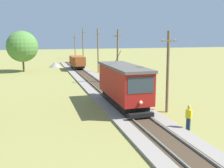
{
  "coord_description": "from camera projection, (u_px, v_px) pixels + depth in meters",
  "views": [
    {
      "loc": [
        -7.26,
        -3.17,
        6.33
      ],
      "look_at": [
        -0.11,
        21.16,
        1.56
      ],
      "focal_mm": 40.36,
      "sensor_mm": 36.0,
      "label": 1
    }
  ],
  "objects": [
    {
      "name": "gravel_pile",
      "position": [
        55.0,
        64.0,
        52.93
      ],
      "size": [
        2.51,
        2.51,
        1.18
      ],
      "primitive_type": "cone",
      "color": "gray",
      "rests_on": "ground"
    },
    {
      "name": "freight_car",
      "position": [
        77.0,
        62.0,
        48.64
      ],
      "size": [
        2.4,
        5.2,
        2.31
      ],
      "color": "#93471E",
      "rests_on": "rail_right"
    },
    {
      "name": "utility_pole_horizon",
      "position": [
        75.0,
        47.0,
        71.9
      ],
      "size": [
        1.4,
        0.46,
        6.97
      ],
      "color": "brown",
      "rests_on": "ground"
    },
    {
      "name": "utility_pole_mid",
      "position": [
        117.0,
        56.0,
        33.91
      ],
      "size": [
        1.4,
        0.5,
        7.31
      ],
      "color": "brown",
      "rests_on": "ground"
    },
    {
      "name": "utility_pole_far",
      "position": [
        98.0,
        50.0,
        44.71
      ],
      "size": [
        1.4,
        0.52,
        7.76
      ],
      "color": "brown",
      "rests_on": "ground"
    },
    {
      "name": "utility_pole_near_tram",
      "position": [
        168.0,
        71.0,
        20.91
      ],
      "size": [
        1.4,
        0.43,
        6.82
      ],
      "color": "brown",
      "rests_on": "ground"
    },
    {
      "name": "tree_left_far",
      "position": [
        22.0,
        46.0,
        45.26
      ],
      "size": [
        5.56,
        5.56,
        7.39
      ],
      "color": "#4C3823",
      "rests_on": "ground"
    },
    {
      "name": "red_tram",
      "position": [
        123.0,
        83.0,
        22.62
      ],
      "size": [
        2.6,
        8.54,
        4.79
      ],
      "color": "maroon",
      "rests_on": "rail_right"
    },
    {
      "name": "track_worker",
      "position": [
        189.0,
        116.0,
        17.19
      ],
      "size": [
        0.42,
        0.45,
        1.78
      ],
      "rotation": [
        0.0,
        0.0,
        -2.51
      ],
      "color": "navy",
      "rests_on": "ground"
    },
    {
      "name": "utility_pole_distant",
      "position": [
        83.0,
        46.0,
        59.17
      ],
      "size": [
        1.4,
        0.34,
        8.29
      ],
      "color": "brown",
      "rests_on": "ground"
    }
  ]
}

